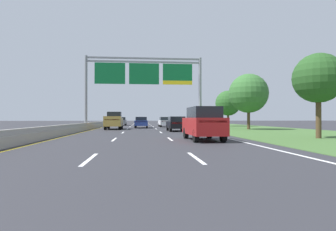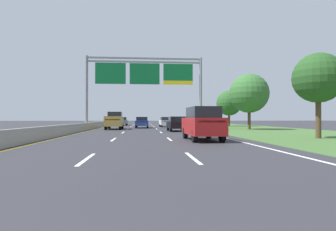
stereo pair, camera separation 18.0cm
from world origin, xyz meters
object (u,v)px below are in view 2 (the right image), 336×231
object	(u,v)px
car_black_right_lane_sedan	(177,124)
roadside_tree_mid	(249,93)
roadside_tree_far	(229,103)
roadside_tree_near	(318,78)
car_blue_centre_lane_sedan	(142,122)
car_grey_left_lane_sedan	(122,121)
car_red_right_lane_suv	(202,123)
pickup_truck_gold	(115,121)
overhead_sign_gantry	(145,77)
car_white_right_lane_sedan	(166,122)

from	to	relation	value
car_black_right_lane_sedan	roadside_tree_mid	xyz separation A→B (m)	(9.35, 3.42, 3.61)
roadside_tree_mid	roadside_tree_far	distance (m)	13.39
roadside_tree_near	car_blue_centre_lane_sedan	bearing A→B (deg)	118.50
car_grey_left_lane_sedan	car_black_right_lane_sedan	bearing A→B (deg)	-162.99
car_red_right_lane_suv	roadside_tree_far	size ratio (longest dim) A/B	0.78
car_blue_centre_lane_sedan	car_grey_left_lane_sedan	size ratio (longest dim) A/B	1.01
car_blue_centre_lane_sedan	roadside_tree_mid	xyz separation A→B (m)	(13.10, -7.15, 3.61)
car_black_right_lane_sedan	car_grey_left_lane_sedan	distance (m)	25.40
car_black_right_lane_sedan	pickup_truck_gold	bearing A→B (deg)	50.17
car_blue_centre_lane_sedan	car_red_right_lane_suv	distance (m)	23.50
overhead_sign_gantry	car_grey_left_lane_sedan	distance (m)	19.29
roadside_tree_far	car_red_right_lane_suv	bearing A→B (deg)	-110.18
car_red_right_lane_suv	roadside_tree_mid	distance (m)	18.78
roadside_tree_near	roadside_tree_mid	size ratio (longest dim) A/B	0.86
car_white_right_lane_sedan	roadside_tree_far	size ratio (longest dim) A/B	0.73
overhead_sign_gantry	roadside_tree_near	bearing A→B (deg)	-57.00
pickup_truck_gold	roadside_tree_mid	size ratio (longest dim) A/B	0.79
car_blue_centre_lane_sedan	roadside_tree_near	bearing A→B (deg)	-150.38
car_blue_centre_lane_sedan	roadside_tree_far	world-z (taller)	roadside_tree_far
pickup_truck_gold	roadside_tree_far	distance (m)	21.31
pickup_truck_gold	car_black_right_lane_sedan	xyz separation A→B (m)	(7.18, -5.83, -0.26)
overhead_sign_gantry	roadside_tree_near	xyz separation A→B (m)	(11.81, -18.19, -2.50)
pickup_truck_gold	car_white_right_lane_sedan	bearing A→B (deg)	-39.02
car_white_right_lane_sedan	roadside_tree_far	xyz separation A→B (m)	(10.92, 1.87, 3.11)
roadside_tree_mid	roadside_tree_far	bearing A→B (deg)	83.26
pickup_truck_gold	car_grey_left_lane_sedan	xyz separation A→B (m)	(-0.35, 18.43, -0.26)
car_blue_centre_lane_sedan	car_red_right_lane_suv	bearing A→B (deg)	-169.33
overhead_sign_gantry	car_white_right_lane_sedan	world-z (taller)	overhead_sign_gantry
car_black_right_lane_sedan	roadside_tree_far	world-z (taller)	roadside_tree_far
roadside_tree_near	roadside_tree_far	size ratio (longest dim) A/B	0.97
car_red_right_lane_suv	car_grey_left_lane_sedan	distance (m)	37.66
overhead_sign_gantry	roadside_tree_mid	bearing A→B (deg)	-12.96
overhead_sign_gantry	car_red_right_lane_suv	world-z (taller)	overhead_sign_gantry
overhead_sign_gantry	roadside_tree_far	size ratio (longest dim) A/B	2.48
car_black_right_lane_sedan	car_red_right_lane_suv	world-z (taller)	car_red_right_lane_suv
car_blue_centre_lane_sedan	car_grey_left_lane_sedan	xyz separation A→B (m)	(-3.77, 13.69, 0.00)
car_blue_centre_lane_sedan	car_black_right_lane_sedan	bearing A→B (deg)	-159.31
overhead_sign_gantry	roadside_tree_far	distance (m)	17.88
car_blue_centre_lane_sedan	car_white_right_lane_sedan	size ratio (longest dim) A/B	1.00
pickup_truck_gold	roadside_tree_near	bearing A→B (deg)	-139.02
car_red_right_lane_suv	car_white_right_lane_sedan	xyz separation A→B (m)	(-0.14, 27.44, -0.28)
pickup_truck_gold	roadside_tree_mid	world-z (taller)	roadside_tree_mid
pickup_truck_gold	car_blue_centre_lane_sedan	world-z (taller)	pickup_truck_gold
pickup_truck_gold	roadside_tree_far	size ratio (longest dim) A/B	0.89
overhead_sign_gantry	car_grey_left_lane_sedan	bearing A→B (deg)	102.97
roadside_tree_near	car_black_right_lane_sedan	bearing A→B (deg)	125.39
car_grey_left_lane_sedan	car_white_right_lane_sedan	size ratio (longest dim) A/B	0.99
car_red_right_lane_suv	roadside_tree_far	distance (m)	31.36
roadside_tree_near	roadside_tree_far	world-z (taller)	roadside_tree_far
car_white_right_lane_sedan	roadside_tree_mid	bearing A→B (deg)	-142.32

